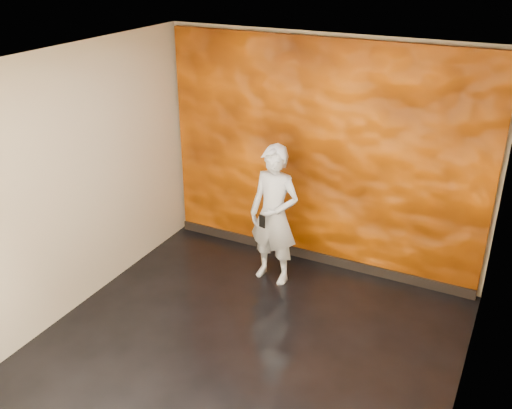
% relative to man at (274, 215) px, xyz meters
% --- Properties ---
extents(room, '(4.02, 4.02, 2.81)m').
position_rel_man_xyz_m(room, '(0.30, -1.32, 0.56)').
color(room, black).
rests_on(room, ground).
extents(feature_wall, '(3.90, 0.06, 2.75)m').
position_rel_man_xyz_m(feature_wall, '(0.30, 0.64, 0.54)').
color(feature_wall, '#DF6001').
rests_on(feature_wall, ground).
extents(baseboard, '(3.90, 0.04, 0.12)m').
position_rel_man_xyz_m(baseboard, '(0.30, 0.60, -0.78)').
color(baseboard, black).
rests_on(baseboard, ground).
extents(man, '(0.64, 0.45, 1.67)m').
position_rel_man_xyz_m(man, '(0.00, 0.00, 0.00)').
color(man, '#A8AEB8').
rests_on(man, ground).
extents(phone, '(0.08, 0.04, 0.15)m').
position_rel_man_xyz_m(phone, '(-0.04, -0.23, 0.02)').
color(phone, black).
rests_on(phone, man).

